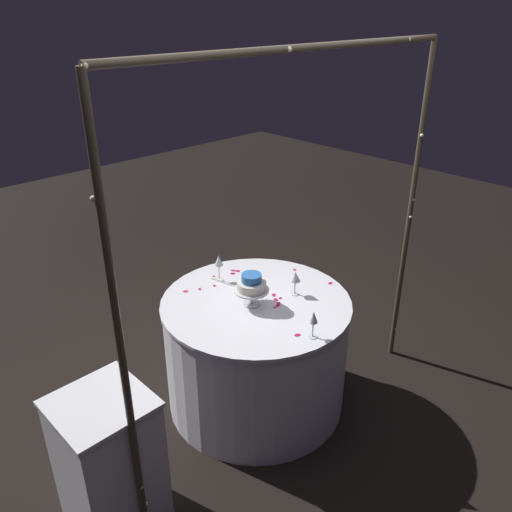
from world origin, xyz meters
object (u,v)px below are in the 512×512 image
object	(u,v)px
tiered_cake	(252,285)
cake_knife	(227,283)
wine_glass_1	(295,277)
wine_glass_0	(313,319)
decorative_arch	(304,205)
side_table	(109,462)
main_table	(256,352)
wine_glass_2	(219,262)

from	to	relation	value
tiered_cake	cake_knife	world-z (taller)	tiered_cake
wine_glass_1	cake_knife	bearing A→B (deg)	-61.47
wine_glass_0	cake_knife	size ratio (longest dim) A/B	0.58
decorative_arch	cake_knife	world-z (taller)	decorative_arch
decorative_arch	side_table	xyz separation A→B (m)	(1.18, -0.23, -1.15)
decorative_arch	cake_knife	xyz separation A→B (m)	(-0.02, -0.66, -0.74)
wine_glass_1	wine_glass_0	bearing A→B (deg)	53.88
tiered_cake	side_table	bearing A→B (deg)	6.28
wine_glass_1	cake_knife	world-z (taller)	wine_glass_1
decorative_arch	wine_glass_0	size ratio (longest dim) A/B	13.94
main_table	wine_glass_0	distance (m)	0.73
tiered_cake	wine_glass_1	bearing A→B (deg)	160.54
tiered_cake	wine_glass_2	bearing A→B (deg)	-99.45
main_table	wine_glass_2	distance (m)	0.66
side_table	wine_glass_2	size ratio (longest dim) A/B	4.29
wine_glass_0	cake_knife	distance (m)	0.81
wine_glass_0	cake_knife	bearing A→B (deg)	-94.48
wine_glass_0	wine_glass_2	xyz separation A→B (m)	(-0.06, -0.88, 0.02)
wine_glass_2	side_table	bearing A→B (deg)	23.18
wine_glass_1	cake_knife	distance (m)	0.48
wine_glass_2	wine_glass_1	bearing A→B (deg)	114.77
wine_glass_0	wine_glass_2	world-z (taller)	wine_glass_2
decorative_arch	wine_glass_1	world-z (taller)	decorative_arch
main_table	wine_glass_2	bearing A→B (deg)	-92.48
decorative_arch	main_table	world-z (taller)	decorative_arch
tiered_cake	wine_glass_2	world-z (taller)	tiered_cake
decorative_arch	tiered_cake	world-z (taller)	decorative_arch
cake_knife	wine_glass_1	bearing A→B (deg)	118.53
wine_glass_1	wine_glass_2	world-z (taller)	wine_glass_2
wine_glass_1	cake_knife	xyz separation A→B (m)	(0.22, -0.41, -0.12)
wine_glass_0	decorative_arch	bearing A→B (deg)	-106.93
wine_glass_0	main_table	bearing A→B (deg)	-94.90
cake_knife	decorative_arch	bearing A→B (deg)	88.20
wine_glass_0	wine_glass_1	world-z (taller)	wine_glass_0
decorative_arch	cake_knife	distance (m)	1.00
side_table	tiered_cake	world-z (taller)	tiered_cake
main_table	wine_glass_0	bearing A→B (deg)	85.10
wine_glass_2	tiered_cake	bearing A→B (deg)	80.55
wine_glass_1	wine_glass_2	distance (m)	0.54
tiered_cake	wine_glass_0	world-z (taller)	tiered_cake
cake_knife	main_table	bearing A→B (deg)	86.23
main_table	wine_glass_1	distance (m)	0.59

